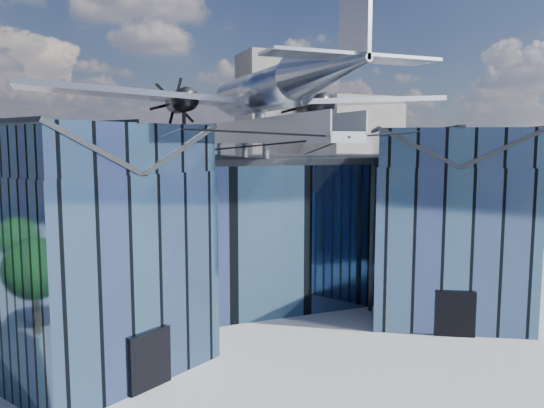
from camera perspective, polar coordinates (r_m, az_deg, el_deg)
name	(u,v)px	position (r m, az deg, el deg)	size (l,w,h in m)	color
ground_plane	(285,330)	(31.75, 1.40, -13.41)	(120.00, 120.00, 0.00)	#97979B
museum	(251,223)	(35.65, -2.31, -2.01)	(32.88, 24.50, 17.60)	#405B83
bg_towers	(156,149)	(79.00, -12.40, 5.77)	(77.00, 24.50, 26.00)	gray
tree_side_e	(541,232)	(51.44, 26.98, -2.71)	(3.28, 3.28, 4.75)	#321F14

